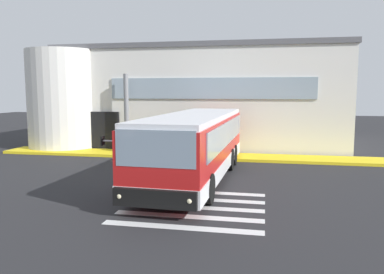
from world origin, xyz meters
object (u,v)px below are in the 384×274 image
at_px(passenger_near_column, 135,136).
at_px(passenger_by_doorway, 151,137).
at_px(bus_main_foreground, 195,147).
at_px(entry_support_column, 126,113).
at_px(safety_bollard_yellow, 235,154).

distance_m(passenger_near_column, passenger_by_doorway, 0.90).
height_order(passenger_near_column, passenger_by_doorway, same).
distance_m(bus_main_foreground, passenger_near_column, 6.63).
bearing_deg(bus_main_foreground, passenger_by_doorway, 124.50).
bearing_deg(entry_support_column, passenger_by_doorway, -22.04).
relative_size(entry_support_column, safety_bollard_yellow, 4.98).
relative_size(bus_main_foreground, passenger_near_column, 6.40).
xyz_separation_m(bus_main_foreground, passenger_near_column, (-4.37, 4.98, -0.22)).
distance_m(passenger_by_doorway, safety_bollard_yellow, 4.96).
relative_size(entry_support_column, passenger_near_column, 2.68).
xyz_separation_m(bus_main_foreground, passenger_by_doorway, (-3.47, 5.05, -0.25)).
distance_m(bus_main_foreground, passenger_by_doorway, 6.14).
distance_m(passenger_near_column, safety_bollard_yellow, 5.81).
bearing_deg(passenger_near_column, bus_main_foreground, -48.74).
bearing_deg(entry_support_column, safety_bollard_yellow, -15.53).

